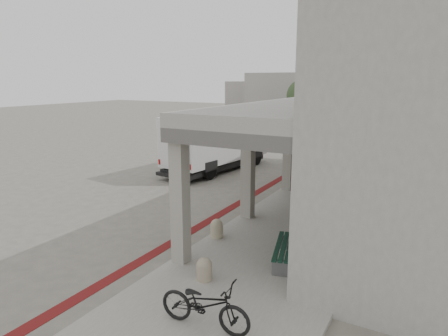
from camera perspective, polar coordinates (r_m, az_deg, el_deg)
The scene contains 13 objects.
ground at distance 14.66m, azimuth -4.98°, elevation -6.56°, with size 120.00×120.00×0.00m, color #656057.
bike_lane_stripe at distance 15.82m, azimuth 2.11°, elevation -5.06°, with size 0.35×40.00×0.01m, color maroon.
sidewalk at distance 12.97m, azimuth 10.06°, elevation -9.05°, with size 4.40×28.00×0.12m, color gray.
transit_building at distance 16.05m, azimuth 25.59°, elevation 6.37°, with size 7.60×17.00×7.00m.
distant_backdrop at distance 48.57m, azimuth 16.51°, elevation 9.62°, with size 28.00×10.00×6.50m.
tree_left at distance 41.51m, azimuth 11.16°, elevation 10.13°, with size 3.20×3.20×4.80m.
tree_mid at distance 41.90m, azimuth 21.29°, elevation 9.54°, with size 3.20×3.20×4.80m.
fedex_truck at distance 21.21m, azimuth -1.06°, elevation 3.93°, with size 3.05×7.28×3.01m.
bench at distance 10.74m, azimuth 8.54°, elevation -11.49°, with size 0.91×1.97×0.45m.
bollard_near at distance 9.77m, azimuth -2.84°, elevation -14.17°, with size 0.38×0.38×0.57m.
bollard_far at distance 12.17m, azimuth -1.04°, elevation -8.58°, with size 0.38×0.38×0.57m.
utility_cabinet at distance 12.79m, azimuth 11.59°, elevation -6.82°, with size 0.43×0.58×0.97m, color gray.
bicycle_black at distance 8.02m, azimuth -2.77°, elevation -18.85°, with size 0.66×1.89×0.99m, color black.
Camera 1 is at (7.78, -11.46, 4.80)m, focal length 32.00 mm.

